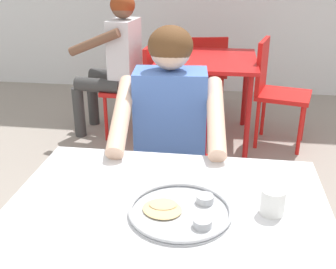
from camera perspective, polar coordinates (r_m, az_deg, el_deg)
name	(u,v)px	position (r m, az deg, el deg)	size (l,w,h in m)	color
table_foreground	(167,228)	(1.41, -0.17, -12.80)	(1.06, 0.80, 0.75)	silver
thali_tray	(180,210)	(1.33, 1.74, -10.50)	(0.33, 0.33, 0.03)	#B7BABF
drinking_cup	(273,201)	(1.35, 14.34, -8.91)	(0.08, 0.08, 0.09)	white
chair_foreground	(172,158)	(2.22, 0.58, -3.30)	(0.43, 0.46, 0.86)	red
diner_foreground	(169,135)	(1.92, 0.18, -0.10)	(0.52, 0.58, 1.23)	#3E3E3E
table_background_red	(206,68)	(3.51, 5.35, 9.12)	(0.82, 0.86, 0.73)	red
chair_red_left	(138,84)	(3.61, -4.17, 7.05)	(0.45, 0.45, 0.83)	red
chair_red_right	(274,86)	(3.54, 14.53, 6.51)	(0.51, 0.48, 0.89)	red
chair_red_far	(205,69)	(4.18, 5.14, 9.07)	(0.48, 0.50, 0.80)	red
patron_background	(115,54)	(3.62, -7.39, 11.01)	(0.58, 0.54, 1.23)	#383838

